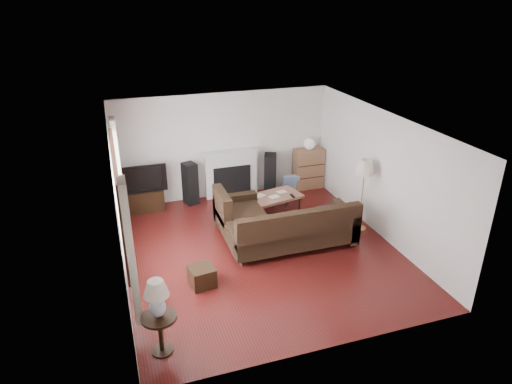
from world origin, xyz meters
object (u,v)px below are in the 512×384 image
object	(u,v)px
tv_stand	(142,200)
sectional_sofa	(292,227)
bookshelf	(308,168)
side_table	(161,334)
coffee_table	(273,206)
floor_lamp	(362,196)

from	to	relation	value
tv_stand	sectional_sofa	distance (m)	3.64
bookshelf	sectional_sofa	bearing A→B (deg)	-120.07
side_table	bookshelf	bearing A→B (deg)	47.38
tv_stand	coffee_table	size ratio (longest dim) A/B	0.79
side_table	sectional_sofa	bearing A→B (deg)	36.63
side_table	coffee_table	bearing A→B (deg)	49.96
coffee_table	floor_lamp	world-z (taller)	floor_lamp
tv_stand	floor_lamp	size ratio (longest dim) A/B	0.64
tv_stand	side_table	xyz separation A→B (m)	(-0.17, -4.59, 0.06)
coffee_table	side_table	bearing A→B (deg)	-142.61
tv_stand	side_table	bearing A→B (deg)	-92.09
tv_stand	side_table	world-z (taller)	side_table
sectional_sofa	side_table	distance (m)	3.45
tv_stand	floor_lamp	world-z (taller)	floor_lamp
bookshelf	sectional_sofa	world-z (taller)	bookshelf
sectional_sofa	coffee_table	bearing A→B (deg)	85.70
bookshelf	tv_stand	bearing A→B (deg)	-179.58
sectional_sofa	side_table	xyz separation A→B (m)	(-2.77, -2.06, -0.13)
floor_lamp	side_table	xyz separation A→B (m)	(-4.37, -2.27, -0.46)
coffee_table	side_table	size ratio (longest dim) A/B	2.03
bookshelf	side_table	distance (m)	6.28
bookshelf	floor_lamp	size ratio (longest dim) A/B	0.66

